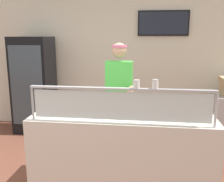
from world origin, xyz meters
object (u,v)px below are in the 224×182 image
object	(u,v)px
pepper_flake_shaker	(155,85)
drink_fridge	(34,85)
pizza_tray	(123,112)
pizza_server	(126,111)
parmesan_shaker	(137,85)
worker_figure	(119,95)

from	to	relation	value
pepper_flake_shaker	drink_fridge	xyz separation A→B (m)	(-2.24, 2.11, -0.46)
pizza_tray	pizza_server	world-z (taller)	pizza_server
pizza_tray	pizza_server	size ratio (longest dim) A/B	1.70
drink_fridge	parmesan_shaker	bearing A→B (deg)	-45.82
parmesan_shaker	pizza_server	bearing A→B (deg)	111.79
pizza_server	drink_fridge	xyz separation A→B (m)	(-1.92, 1.78, -0.07)
pizza_tray	parmesan_shaker	distance (m)	0.56
pizza_server	drink_fridge	bearing A→B (deg)	146.28
parmesan_shaker	drink_fridge	size ratio (longest dim) A/B	0.05
drink_fridge	pizza_server	bearing A→B (deg)	-42.90
pizza_tray	pepper_flake_shaker	size ratio (longest dim) A/B	5.00
worker_figure	drink_fridge	size ratio (longest dim) A/B	0.96
pepper_flake_shaker	worker_figure	xyz separation A→B (m)	(-0.47, 1.06, -0.37)
pepper_flake_shaker	pizza_server	bearing A→B (deg)	134.36
pizza_tray	drink_fridge	bearing A→B (deg)	136.92
pizza_tray	parmesan_shaker	world-z (taller)	parmesan_shaker
pizza_tray	pepper_flake_shaker	world-z (taller)	pepper_flake_shaker
parmesan_shaker	drink_fridge	world-z (taller)	drink_fridge
parmesan_shaker	drink_fridge	distance (m)	2.98
pizza_tray	worker_figure	bearing A→B (deg)	99.21
pizza_server	worker_figure	xyz separation A→B (m)	(-0.15, 0.73, 0.02)
parmesan_shaker	pepper_flake_shaker	world-z (taller)	pepper_flake_shaker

